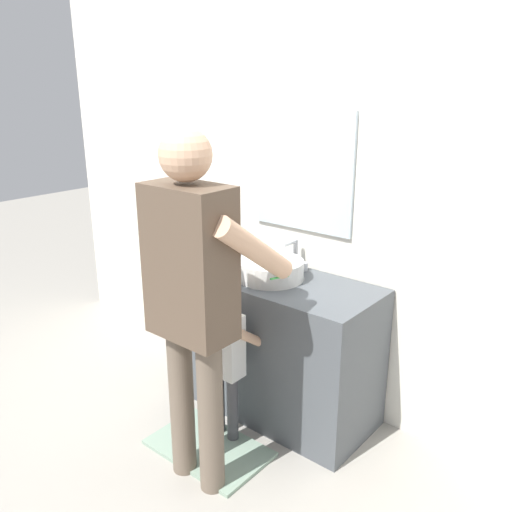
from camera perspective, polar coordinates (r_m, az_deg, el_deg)
ground_plane at (r=3.22m, az=-1.79°, el=-17.91°), size 14.00×14.00×0.00m
back_wall at (r=3.13m, az=5.55°, el=8.13°), size 4.40×0.10×2.70m
vanity_cabinet at (r=3.19m, az=1.74°, el=-9.38°), size 1.24×0.54×0.83m
sink_basin at (r=2.99m, az=1.59°, el=-1.43°), size 0.37×0.37×0.11m
faucet at (r=3.15m, az=4.12°, el=0.05°), size 0.18×0.14×0.18m
toothbrush_cup at (r=3.17m, az=-3.33°, el=-0.35°), size 0.07×0.07×0.21m
bath_mat at (r=3.07m, az=-5.08°, el=-19.83°), size 0.64×0.40×0.02m
child_toddler at (r=2.87m, az=-3.26°, el=-10.31°), size 0.27×0.27×0.88m
adult_parent at (r=2.39m, az=-6.71°, el=-3.08°), size 0.53×0.56×1.72m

